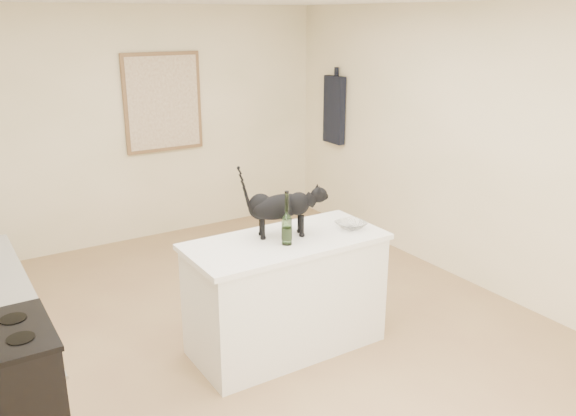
# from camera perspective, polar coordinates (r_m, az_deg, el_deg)

# --- Properties ---
(floor) EXTENTS (5.50, 5.50, 0.00)m
(floor) POSITION_cam_1_polar(r_m,az_deg,el_deg) (4.90, -2.48, -12.38)
(floor) COLOR #A58658
(floor) RESTS_ON ground
(wall_back) EXTENTS (4.50, 0.00, 4.50)m
(wall_back) POSITION_cam_1_polar(r_m,az_deg,el_deg) (6.86, -14.22, 7.58)
(wall_back) COLOR #FFEAC5
(wall_back) RESTS_ON ground
(wall_right) EXTENTS (0.00, 5.50, 5.50)m
(wall_right) POSITION_cam_1_polar(r_m,az_deg,el_deg) (5.80, 17.10, 5.50)
(wall_right) COLOR #FFEAC5
(wall_right) RESTS_ON ground
(island_base) EXTENTS (1.44, 0.67, 0.86)m
(island_base) POSITION_cam_1_polar(r_m,az_deg,el_deg) (4.59, -0.20, -8.49)
(island_base) COLOR white
(island_base) RESTS_ON floor
(island_top) EXTENTS (1.50, 0.70, 0.04)m
(island_top) POSITION_cam_1_polar(r_m,az_deg,el_deg) (4.41, -0.20, -3.25)
(island_top) COLOR white
(island_top) RESTS_ON island_base
(stove) EXTENTS (0.60, 0.60, 0.90)m
(stove) POSITION_cam_1_polar(r_m,az_deg,el_deg) (3.69, -25.86, -17.34)
(stove) COLOR black
(stove) RESTS_ON floor
(artwork_frame) EXTENTS (0.90, 0.03, 1.10)m
(artwork_frame) POSITION_cam_1_polar(r_m,az_deg,el_deg) (6.89, -11.91, 9.89)
(artwork_frame) COLOR brown
(artwork_frame) RESTS_ON wall_back
(artwork_canvas) EXTENTS (0.82, 0.00, 1.02)m
(artwork_canvas) POSITION_cam_1_polar(r_m,az_deg,el_deg) (6.88, -11.86, 9.88)
(artwork_canvas) COLOR beige
(artwork_canvas) RESTS_ON wall_back
(hanging_garment) EXTENTS (0.08, 0.34, 0.80)m
(hanging_garment) POSITION_cam_1_polar(r_m,az_deg,el_deg) (7.23, 4.47, 9.38)
(hanging_garment) COLOR black
(hanging_garment) RESTS_ON wall_right
(black_cat) EXTENTS (0.61, 0.38, 0.41)m
(black_cat) POSITION_cam_1_polar(r_m,az_deg,el_deg) (4.40, -0.76, -0.17)
(black_cat) COLOR black
(black_cat) RESTS_ON island_top
(wine_bottle) EXTENTS (0.10, 0.10, 0.35)m
(wine_bottle) POSITION_cam_1_polar(r_m,az_deg,el_deg) (4.24, -0.12, -1.29)
(wine_bottle) COLOR #305B24
(wine_bottle) RESTS_ON island_top
(glass_bowl) EXTENTS (0.23, 0.23, 0.06)m
(glass_bowl) POSITION_cam_1_polar(r_m,az_deg,el_deg) (4.63, 6.07, -1.66)
(glass_bowl) COLOR silver
(glass_bowl) RESTS_ON island_top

